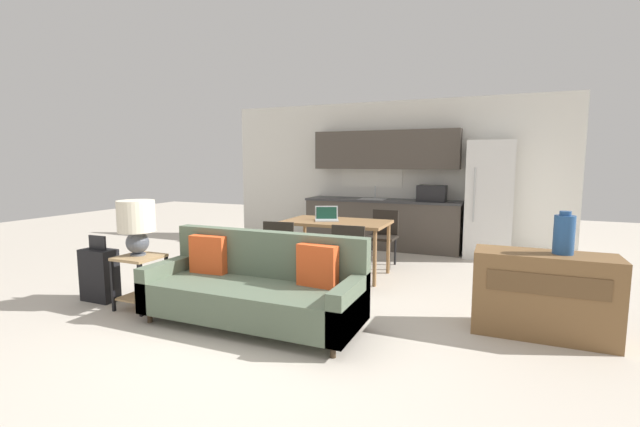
{
  "coord_description": "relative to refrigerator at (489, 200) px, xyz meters",
  "views": [
    {
      "loc": [
        2.01,
        -3.33,
        1.59
      ],
      "look_at": [
        -0.05,
        1.5,
        0.95
      ],
      "focal_mm": 24.0,
      "sensor_mm": 36.0,
      "label": 1
    }
  ],
  "objects": [
    {
      "name": "credenza",
      "position": [
        0.58,
        -3.3,
        -0.58
      ],
      "size": [
        1.2,
        0.46,
        0.77
      ],
      "color": "brown",
      "rests_on": "ground_plane"
    },
    {
      "name": "suitcase",
      "position": [
        -4.01,
        -4.17,
        -0.66
      ],
      "size": [
        0.41,
        0.22,
        0.76
      ],
      "color": "black",
      "rests_on": "ground_plane"
    },
    {
      "name": "vase",
      "position": [
        0.71,
        -3.27,
        -0.02
      ],
      "size": [
        0.17,
        0.17,
        0.39
      ],
      "color": "#234C84",
      "rests_on": "credenza"
    },
    {
      "name": "dining_chair_near_left",
      "position": [
        -2.37,
        -2.82,
        -0.48
      ],
      "size": [
        0.47,
        0.47,
        0.85
      ],
      "rotation": [
        0.0,
        0.0,
        3.28
      ],
      "color": "black",
      "rests_on": "ground_plane"
    },
    {
      "name": "laptop",
      "position": [
        -2.06,
        -2.07,
        -0.15
      ],
      "size": [
        0.4,
        0.36,
        0.2
      ],
      "rotation": [
        0.0,
        0.0,
        0.43
      ],
      "color": "#B7BABC",
      "rests_on": "dining_table"
    },
    {
      "name": "kitchen_counter",
      "position": [
        -1.8,
        0.09,
        -0.12
      ],
      "size": [
        2.83,
        0.65,
        2.15
      ],
      "color": "#4C443D",
      "rests_on": "ground_plane"
    },
    {
      "name": "refrigerator",
      "position": [
        0.0,
        0.0,
        0.0
      ],
      "size": [
        0.72,
        0.72,
        1.93
      ],
      "color": "white",
      "rests_on": "ground_plane"
    },
    {
      "name": "wall_back",
      "position": [
        -1.83,
        0.39,
        0.39
      ],
      "size": [
        6.4,
        0.07,
        2.7
      ],
      "color": "silver",
      "rests_on": "ground_plane"
    },
    {
      "name": "table_lamp",
      "position": [
        -3.42,
        -4.16,
        -0.02
      ],
      "size": [
        0.39,
        0.39,
        0.6
      ],
      "color": "#4C515B",
      "rests_on": "side_table"
    },
    {
      "name": "dining_table",
      "position": [
        -1.92,
        -2.05,
        -0.27
      ],
      "size": [
        1.43,
        0.82,
        0.77
      ],
      "color": "olive",
      "rests_on": "ground_plane"
    },
    {
      "name": "side_table",
      "position": [
        -3.38,
        -4.18,
        -0.58
      ],
      "size": [
        0.43,
        0.43,
        0.58
      ],
      "color": "tan",
      "rests_on": "ground_plane"
    },
    {
      "name": "couch",
      "position": [
        -2.0,
        -4.06,
        -0.63
      ],
      "size": [
        2.16,
        0.8,
        0.88
      ],
      "color": "#3D2D1E",
      "rests_on": "ground_plane"
    },
    {
      "name": "dining_chair_near_right",
      "position": [
        -1.46,
        -2.77,
        -0.48
      ],
      "size": [
        0.44,
        0.44,
        0.85
      ],
      "rotation": [
        0.0,
        0.0,
        3.2
      ],
      "color": "black",
      "rests_on": "ground_plane"
    },
    {
      "name": "dining_chair_far_right",
      "position": [
        -1.46,
        -1.25,
        -0.48
      ],
      "size": [
        0.43,
        0.43,
        0.85
      ],
      "rotation": [
        0.0,
        0.0,
        -0.02
      ],
      "color": "black",
      "rests_on": "ground_plane"
    },
    {
      "name": "ground_plane",
      "position": [
        -1.82,
        -4.24,
        -0.96
      ],
      "size": [
        20.0,
        20.0,
        0.0
      ],
      "primitive_type": "plane",
      "color": "beige"
    }
  ]
}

